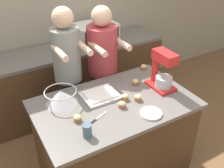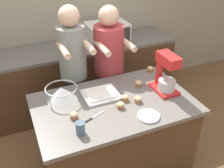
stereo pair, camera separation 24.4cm
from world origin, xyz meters
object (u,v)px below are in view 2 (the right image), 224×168
Objects in this scene: drinking_glass at (80,128)px; knife at (94,117)px; person_right at (109,71)px; cupcake_1 at (139,84)px; baking_tray at (101,94)px; microwave_oven at (107,33)px; mixing_bowl at (62,93)px; small_plate at (148,116)px; cupcake_2 at (121,105)px; cupcake_5 at (150,69)px; cupcake_0 at (125,98)px; cupcake_3 at (138,99)px; cupcake_4 at (74,116)px; stand_mixer at (166,75)px; person_left at (74,75)px.

drinking_glass is 0.23m from knife.
cupcake_1 is (0.13, -0.49, 0.06)m from person_right.
microwave_oven reaches higher than baking_tray.
small_plate is (0.63, -0.56, -0.06)m from mixing_bowl.
drinking_glass is at bearing -124.44° from person_right.
cupcake_2 and cupcake_5 have the same top height.
cupcake_0 is (0.53, 0.28, -0.03)m from drinking_glass.
small_plate is 2.85× the size of cupcake_1.
mixing_bowl reaches higher than drinking_glass.
cupcake_1 and cupcake_3 have the same top height.
drinking_glass reaches higher than cupcake_0.
cupcake_5 is at bearing -79.80° from microwave_oven.
cupcake_2 is at bearing -107.57° from microwave_oven.
cupcake_4 is (-0.61, 0.24, 0.02)m from small_plate.
person_right is 23.07× the size of cupcake_1.
knife is (0.17, 0.15, -0.05)m from drinking_glass.
person_right reaches higher than cupcake_5.
baking_tray is 0.54m from small_plate.
stand_mixer is at bearing -86.13° from microwave_oven.
cupcake_0 is at bearing 144.51° from cupcake_3.
cupcake_0 reaches higher than baking_tray.
cupcake_4 is at bearing 177.04° from cupcake_2.
cupcake_0 is (0.37, 0.13, 0.03)m from knife.
stand_mixer is 2.02× the size of small_plate.
small_plate is at bearing -121.24° from cupcake_5.
cupcake_3 is at bearing -60.68° from person_left.
cupcake_4 is at bearing -172.64° from cupcake_0.
cupcake_0 reaches higher than small_plate.
stand_mixer is 1.33× the size of mixing_bowl.
drinking_glass reaches higher than baking_tray.
cupcake_1 and cupcake_4 have the same top height.
cupcake_0 and cupcake_5 have the same top height.
mixing_bowl reaches higher than baking_tray.
microwave_oven is 0.93m from cupcake_5.
person_left is 0.97m from drinking_glass.
small_plate is at bearing -99.58° from microwave_oven.
mixing_bowl is 0.32m from cupcake_4.
mixing_bowl is 0.43m from knife.
cupcake_4 is at bearing -131.12° from person_right.
cupcake_1 is at bearing -74.94° from person_right.
mixing_bowl reaches higher than cupcake_0.
small_plate is at bearing -67.96° from person_left.
person_right is 0.77m from stand_mixer.
person_left reaches higher than cupcake_2.
microwave_oven is (0.54, 1.15, 0.16)m from baking_tray.
cupcake_2 is (0.28, 0.03, 0.03)m from knife.
cupcake_1 reaches higher than small_plate.
cupcake_0 is (-0.35, -1.31, -0.15)m from microwave_oven.
mixing_bowl is 4.35× the size of cupcake_5.
cupcake_3 is at bearing 6.41° from knife.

